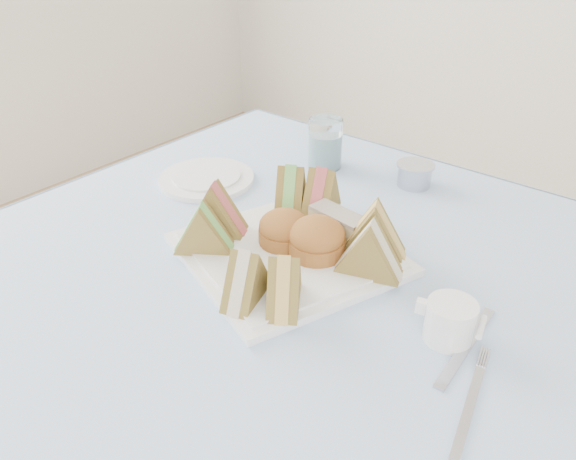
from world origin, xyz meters
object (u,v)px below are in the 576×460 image
Objects in this scene: table at (283,430)px; serving_plate at (288,254)px; water_glass at (325,143)px; creamer_jug at (450,321)px.

serving_plate is at bearing 109.29° from table.
water_glass is (-0.15, 0.31, 0.05)m from serving_plate.
serving_plate reaches higher than table.
table is 14.23× the size of creamer_jug.
serving_plate is at bearing -63.41° from water_glass.
water_glass is at bearing 116.07° from table.
water_glass is at bearing 129.68° from creamer_jug.
water_glass reaches higher than creamer_jug.
creamer_jug reaches higher than table.
water_glass reaches higher than table.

